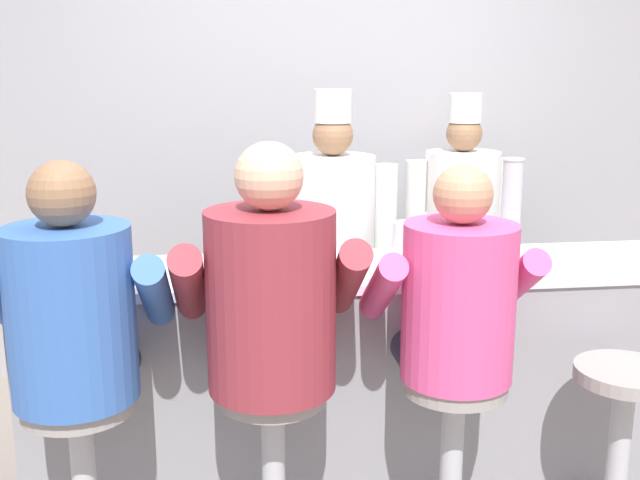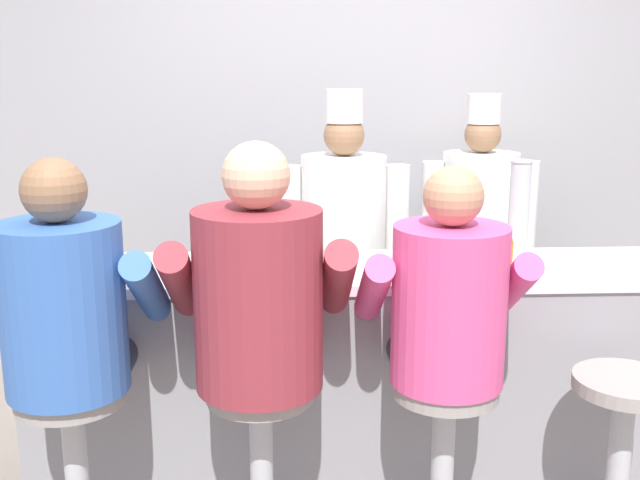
{
  "view_description": "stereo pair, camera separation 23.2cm",
  "coord_description": "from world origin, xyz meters",
  "views": [
    {
      "loc": [
        -0.57,
        -2.65,
        1.76
      ],
      "look_at": [
        -0.2,
        0.26,
        1.08
      ],
      "focal_mm": 42.0,
      "sensor_mm": 36.0,
      "label": 1
    },
    {
      "loc": [
        -0.34,
        -2.67,
        1.76
      ],
      "look_at": [
        -0.2,
        0.26,
        1.08
      ],
      "focal_mm": 42.0,
      "sensor_mm": 36.0,
      "label": 2
    }
  ],
  "objects": [
    {
      "name": "water_pitcher_clear",
      "position": [
        0.16,
        0.24,
        1.05
      ],
      "size": [
        0.15,
        0.13,
        0.19
      ],
      "color": "silver",
      "rests_on": "diner_counter"
    },
    {
      "name": "diner_seated_maroon",
      "position": [
        -0.43,
        -0.23,
        0.95
      ],
      "size": [
        0.66,
        0.65,
        1.53
      ],
      "color": "#B2B5BA",
      "rests_on": "ground_plane"
    },
    {
      "name": "cook_in_whites_near",
      "position": [
        -0.05,
        0.93,
        0.91
      ],
      "size": [
        0.65,
        0.41,
        1.66
      ],
      "color": "#232328",
      "rests_on": "ground_plane"
    },
    {
      "name": "diner_seated_blue",
      "position": [
        -1.07,
        -0.24,
        0.93
      ],
      "size": [
        0.62,
        0.61,
        1.48
      ],
      "color": "#B2B5BA",
      "rests_on": "ground_plane"
    },
    {
      "name": "ketchup_bottle_red",
      "position": [
        0.19,
        0.08,
        1.08
      ],
      "size": [
        0.07,
        0.07,
        0.26
      ],
      "color": "red",
      "rests_on": "diner_counter"
    },
    {
      "name": "cook_in_whites_far",
      "position": [
        0.71,
        1.27,
        0.89
      ],
      "size": [
        0.63,
        0.41,
        1.62
      ],
      "color": "#232328",
      "rests_on": "ground_plane"
    },
    {
      "name": "diner_seated_pink",
      "position": [
        0.21,
        -0.24,
        0.91
      ],
      "size": [
        0.59,
        0.58,
        1.45
      ],
      "color": "#B2B5BA",
      "rests_on": "ground_plane"
    },
    {
      "name": "breakfast_plate",
      "position": [
        -0.58,
        0.21,
        0.97
      ],
      "size": [
        0.27,
        0.27,
        0.05
      ],
      "color": "white",
      "rests_on": "diner_counter"
    },
    {
      "name": "wall_back",
      "position": [
        0.0,
        1.64,
        1.35
      ],
      "size": [
        10.0,
        0.06,
        2.7
      ],
      "color": "#99999E",
      "rests_on": "ground_plane"
    },
    {
      "name": "cup_stack_steel",
      "position": [
        0.65,
        0.4,
        1.17
      ],
      "size": [
        0.09,
        0.09,
        0.42
      ],
      "color": "#B7BABF",
      "rests_on": "diner_counter"
    },
    {
      "name": "coffee_mug_blue",
      "position": [
        -0.35,
        0.1,
        1.0
      ],
      "size": [
        0.12,
        0.08,
        0.08
      ],
      "color": "#4C7AB2",
      "rests_on": "diner_counter"
    },
    {
      "name": "cereal_bowl",
      "position": [
        -0.22,
        0.3,
        0.99
      ],
      "size": [
        0.13,
        0.13,
        0.06
      ],
      "color": "#B24C47",
      "rests_on": "diner_counter"
    },
    {
      "name": "coffee_mug_tan",
      "position": [
        -0.36,
        0.27,
        1.01
      ],
      "size": [
        0.14,
        0.09,
        0.1
      ],
      "color": "beige",
      "rests_on": "diner_counter"
    },
    {
      "name": "empty_stool_round",
      "position": [
        0.86,
        -0.27,
        0.46
      ],
      "size": [
        0.37,
        0.37,
        0.69
      ],
      "color": "#B2B5BA",
      "rests_on": "ground_plane"
    },
    {
      "name": "diner_counter",
      "position": [
        0.0,
        0.29,
        0.48
      ],
      "size": [
        2.81,
        0.57,
        0.96
      ],
      "color": "gray",
      "rests_on": "ground_plane"
    },
    {
      "name": "hot_sauce_bottle_orange",
      "position": [
        0.52,
        0.09,
        1.04
      ],
      "size": [
        0.03,
        0.03,
        0.16
      ],
      "color": "orange",
      "rests_on": "diner_counter"
    }
  ]
}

